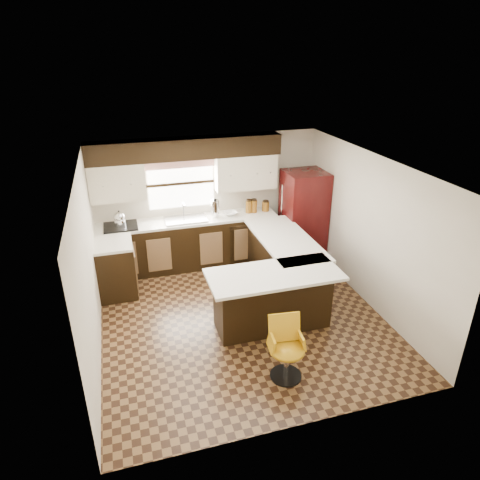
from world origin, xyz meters
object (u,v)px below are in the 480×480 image
object	(u,v)px
refrigerator	(303,217)
bar_chair	(287,350)
peninsula_return	(272,300)
peninsula_long	(281,265)

from	to	relation	value
refrigerator	bar_chair	world-z (taller)	refrigerator
peninsula_return	refrigerator	distance (m)	2.39
peninsula_long	refrigerator	bearing A→B (deg)	50.32
peninsula_long	bar_chair	world-z (taller)	peninsula_long
peninsula_long	peninsula_return	distance (m)	1.11
peninsula_long	peninsula_return	world-z (taller)	same
refrigerator	bar_chair	xyz separation A→B (m)	(-1.53, -3.03, -0.46)
peninsula_long	peninsula_return	size ratio (longest dim) A/B	1.18
peninsula_long	refrigerator	world-z (taller)	refrigerator
peninsula_long	bar_chair	bearing A→B (deg)	-109.49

